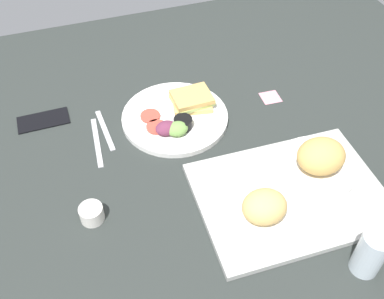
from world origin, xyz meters
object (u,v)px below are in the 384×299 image
Objects in this scene: plate_with_salad at (177,116)px; cell_phone at (43,120)px; knife at (97,142)px; serving_tray at (290,195)px; bread_plate_near at (320,160)px; drinking_glass at (371,253)px; sticky_note at (270,97)px; bread_plate_far at (263,212)px; fork at (105,130)px; espresso_cup at (92,213)px.

cell_phone is (36.69, -11.98, -1.23)cm from plate_with_salad.
serving_tray is at bearing 54.88° from knife.
bread_plate_near is 1.74× the size of drinking_glass.
cell_phone is 2.57× the size of sticky_note.
cell_phone is (64.13, -42.72, -5.02)cm from bread_plate_near.
drinking_glass reaches higher than bread_plate_far.
sticky_note is (-50.37, 1.85, -0.19)cm from fork.
espresso_cup is at bearing 100.85° from cell_phone.
serving_tray is 11.61cm from bread_plate_near.
espresso_cup is (46.83, -9.06, 1.20)cm from serving_tray.
bread_plate_far is 3.57× the size of sticky_note.
sticky_note is (-21.88, -40.68, -4.52)cm from bread_plate_far.
serving_tray is 3.83× the size of drinking_glass.
serving_tray is at bearing 169.05° from espresso_cup.
espresso_cup is (36.90, -13.96, -2.58)cm from bread_plate_far.
bread_plate_near is at bearing -97.50° from drinking_glass.
cell_phone reaches higher than sticky_note.
knife is (31.50, -38.53, -4.33)cm from bread_plate_far.
cell_phone is at bearing -33.67° from bread_plate_near.
plate_with_salad is 1.60× the size of knife.
espresso_cup is 29.83cm from fork.
espresso_cup is (29.05, 26.17, 0.37)cm from plate_with_salad.
serving_tray is 39.47cm from plate_with_salad.
knife is (3.00, 4.00, 0.00)cm from fork.
knife is (23.65, 1.59, -1.38)cm from plate_with_salad.
fork is 0.89× the size of knife.
bread_plate_near is at bearing 64.24° from knife.
fork is (44.58, -59.78, -5.62)cm from drinking_glass.
bread_plate_near reaches higher than fork.
plate_with_salad is at bearing -48.24° from bread_plate_near.
plate_with_salad is 29.77cm from sticky_note.
drinking_glass is (-6.15, 22.15, 5.07)cm from serving_tray.
drinking_glass is at bearing 82.50° from bread_plate_near.
fork is at bearing 147.08° from knife.
plate_with_salad is (17.78, -35.23, 0.83)cm from serving_tray.
serving_tray is 3.13× the size of cell_phone.
bread_plate_near reaches higher than bread_plate_far.
bread_plate_far reaches higher than serving_tray.
serving_tray is 2.20× the size of bread_plate_near.
bread_plate_far is 1.39× the size of cell_phone.
fork is (38.43, -37.63, -0.55)cm from serving_tray.
espresso_cup reaches higher than fork.
bread_plate_near is 58.63cm from fork.
serving_tray is at bearing 71.54° from sticky_note.
cell_phone reaches higher than knife.
drinking_glass is 74.78cm from fork.
knife is at bearing -39.07° from serving_tray.
bread_plate_far is at bearing -47.00° from drinking_glass.
serving_tray is at bearing -74.48° from drinking_glass.
bread_plate_far is (19.59, 9.39, -0.84)cm from bread_plate_near.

